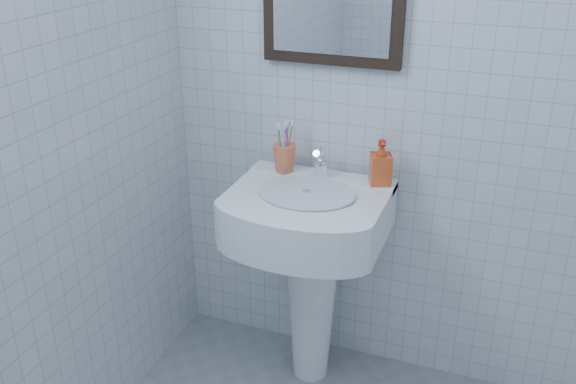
% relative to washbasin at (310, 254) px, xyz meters
% --- Properties ---
extents(wall_back, '(2.20, 0.02, 2.50)m').
position_rel_washbasin_xyz_m(wall_back, '(0.48, 0.21, 0.68)').
color(wall_back, silver).
rests_on(wall_back, ground).
extents(washbasin, '(0.55, 0.40, 0.85)m').
position_rel_washbasin_xyz_m(washbasin, '(0.00, 0.00, 0.00)').
color(washbasin, white).
rests_on(washbasin, ground).
extents(faucet, '(0.05, 0.11, 0.12)m').
position_rel_washbasin_xyz_m(faucet, '(0.00, 0.10, 0.32)').
color(faucet, white).
rests_on(faucet, washbasin).
extents(toothbrush_cup, '(0.11, 0.11, 0.10)m').
position_rel_washbasin_xyz_m(toothbrush_cup, '(-0.14, 0.11, 0.32)').
color(toothbrush_cup, '#E6683D').
rests_on(toothbrush_cup, washbasin).
extents(soap_dispenser, '(0.10, 0.10, 0.16)m').
position_rel_washbasin_xyz_m(soap_dispenser, '(0.22, 0.12, 0.35)').
color(soap_dispenser, red).
rests_on(soap_dispenser, washbasin).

